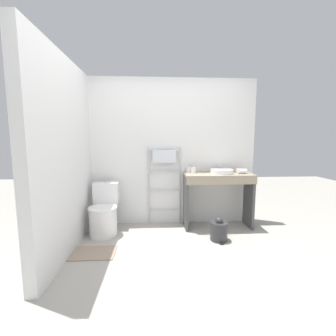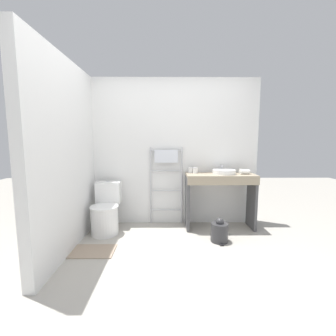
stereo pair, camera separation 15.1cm
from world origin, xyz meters
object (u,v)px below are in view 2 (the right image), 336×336
cup_near_wall (191,170)px  trash_bin (219,232)px  cup_near_edge (195,170)px  hair_dryer (245,172)px  towel_radiator (166,169)px  toilet (106,213)px  sink_basin (224,172)px

cup_near_wall → trash_bin: size_ratio=0.26×
cup_near_edge → hair_dryer: (0.76, -0.10, -0.01)m
towel_radiator → trash_bin: bearing=-42.6°
toilet → sink_basin: 1.94m
trash_bin → cup_near_edge: bearing=115.0°
hair_dryer → trash_bin: 1.04m
towel_radiator → toilet: bearing=-159.2°
cup_near_edge → trash_bin: 1.01m
towel_radiator → cup_near_wall: (0.40, -0.05, -0.01)m
hair_dryer → trash_bin: bearing=-135.4°
cup_near_wall → trash_bin: cup_near_wall is taller
towel_radiator → trash_bin: (0.74, -0.68, -0.79)m
towel_radiator → hair_dryer: (1.23, -0.19, -0.02)m
toilet → sink_basin: size_ratio=2.12×
sink_basin → cup_near_wall: (-0.51, 0.12, 0.01)m
sink_basin → cup_near_wall: cup_near_wall is taller
toilet → towel_radiator: towel_radiator is taller
cup_near_wall → hair_dryer: 0.85m
sink_basin → cup_near_edge: (-0.44, 0.08, 0.01)m
cup_near_edge → trash_bin: (0.27, -0.58, -0.78)m
toilet → towel_radiator: 1.17m
cup_near_wall → cup_near_edge: (0.07, -0.05, 0.00)m
cup_near_wall → trash_bin: 1.06m
cup_near_wall → trash_bin: bearing=-61.5°
hair_dryer → trash_bin: (-0.49, -0.48, -0.77)m
cup_near_wall → cup_near_edge: 0.09m
toilet → trash_bin: size_ratio=2.24×
sink_basin → trash_bin: 0.94m
hair_dryer → towel_radiator: bearing=171.0°
sink_basin → cup_near_wall: bearing=166.3°
cup_near_wall → cup_near_edge: bearing=-35.1°
cup_near_wall → trash_bin: (0.34, -0.63, -0.78)m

